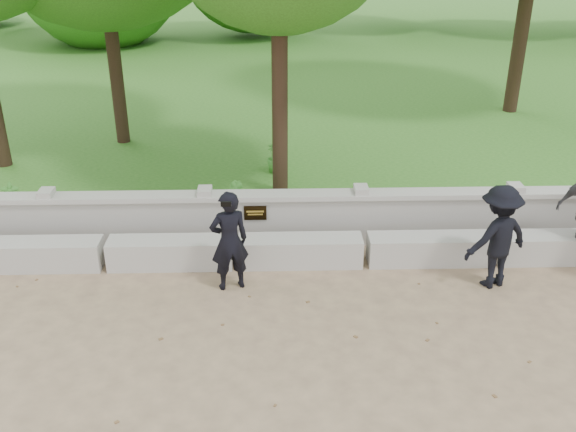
# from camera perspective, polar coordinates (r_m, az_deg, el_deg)

# --- Properties ---
(ground) EXTENTS (80.00, 80.00, 0.00)m
(ground) POSITION_cam_1_polar(r_m,az_deg,el_deg) (8.44, -5.22, -10.72)
(ground) COLOR tan
(ground) RESTS_ON ground
(lawn) EXTENTS (40.00, 22.00, 0.25)m
(lawn) POSITION_cam_1_polar(r_m,az_deg,el_deg) (21.37, -3.15, 12.26)
(lawn) COLOR #2E661D
(lawn) RESTS_ON ground
(concrete_bench) EXTENTS (11.90, 0.45, 0.45)m
(concrete_bench) POSITION_cam_1_polar(r_m,az_deg,el_deg) (9.92, -4.67, -3.19)
(concrete_bench) COLOR #AAA8A1
(concrete_bench) RESTS_ON ground
(parapet_wall) EXTENTS (12.50, 0.35, 0.90)m
(parapet_wall) POSITION_cam_1_polar(r_m,az_deg,el_deg) (10.44, -4.54, -0.20)
(parapet_wall) COLOR #A09E97
(parapet_wall) RESTS_ON ground
(man_main) EXTENTS (0.64, 0.59, 1.52)m
(man_main) POSITION_cam_1_polar(r_m,az_deg,el_deg) (9.10, -5.25, -2.22)
(man_main) COLOR black
(man_main) RESTS_ON ground
(visitor_mid) EXTENTS (1.15, 0.91, 1.56)m
(visitor_mid) POSITION_cam_1_polar(r_m,az_deg,el_deg) (9.60, 18.15, -1.78)
(visitor_mid) COLOR black
(visitor_mid) RESTS_ON ground
(shrub_a) EXTENTS (0.35, 0.29, 0.58)m
(shrub_a) POSITION_cam_1_polar(r_m,az_deg,el_deg) (11.88, -23.37, 1.37)
(shrub_a) COLOR #3E872E
(shrub_a) RESTS_ON lawn
(shrub_b) EXTENTS (0.38, 0.39, 0.56)m
(shrub_b) POSITION_cam_1_polar(r_m,az_deg,el_deg) (11.05, -4.66, 1.66)
(shrub_b) COLOR #3E872E
(shrub_b) RESTS_ON lawn
(shrub_d) EXTENTS (0.48, 0.49, 0.66)m
(shrub_d) POSITION_cam_1_polar(r_m,az_deg,el_deg) (12.79, -1.11, 5.36)
(shrub_d) COLOR #3E872E
(shrub_d) RESTS_ON lawn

